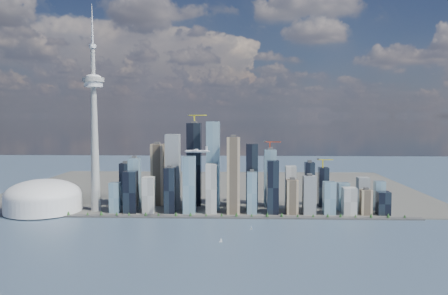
{
  "coord_description": "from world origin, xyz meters",
  "views": [
    {
      "loc": [
        89.95,
        -843.96,
        258.6
      ],
      "look_at": [
        49.39,
        260.0,
        179.35
      ],
      "focal_mm": 35.0,
      "sensor_mm": 36.0,
      "label": 1
    }
  ],
  "objects_px": {
    "needle_tower": "(94,125)",
    "dome_stadium": "(43,198)",
    "sailboat_west": "(221,241)",
    "airplane": "(197,151)",
    "sailboat_east": "(251,228)"
  },
  "relations": [
    {
      "from": "needle_tower",
      "to": "sailboat_east",
      "type": "bearing_deg",
      "value": -22.22
    },
    {
      "from": "needle_tower",
      "to": "airplane",
      "type": "relative_size",
      "value": 9.01
    },
    {
      "from": "dome_stadium",
      "to": "sailboat_west",
      "type": "xyz_separation_m",
      "value": [
        491.2,
        -263.74,
        -36.34
      ]
    },
    {
      "from": "airplane",
      "to": "sailboat_west",
      "type": "bearing_deg",
      "value": -67.97
    },
    {
      "from": "needle_tower",
      "to": "dome_stadium",
      "type": "height_order",
      "value": "needle_tower"
    },
    {
      "from": "sailboat_west",
      "to": "sailboat_east",
      "type": "bearing_deg",
      "value": 59.34
    },
    {
      "from": "needle_tower",
      "to": "airplane",
      "type": "xyz_separation_m",
      "value": [
        288.12,
        -125.78,
        -59.43
      ]
    },
    {
      "from": "needle_tower",
      "to": "sailboat_east",
      "type": "height_order",
      "value": "needle_tower"
    },
    {
      "from": "sailboat_east",
      "to": "dome_stadium",
      "type": "bearing_deg",
      "value": -175.72
    },
    {
      "from": "needle_tower",
      "to": "sailboat_east",
      "type": "distance_m",
      "value": 506.59
    },
    {
      "from": "dome_stadium",
      "to": "sailboat_east",
      "type": "bearing_deg",
      "value": -16.05
    },
    {
      "from": "dome_stadium",
      "to": "airplane",
      "type": "distance_m",
      "value": 464.17
    },
    {
      "from": "needle_tower",
      "to": "dome_stadium",
      "type": "relative_size",
      "value": 2.75
    },
    {
      "from": "dome_stadium",
      "to": "airplane",
      "type": "relative_size",
      "value": 3.27
    },
    {
      "from": "airplane",
      "to": "sailboat_west",
      "type": "relative_size",
      "value": 6.33
    }
  ]
}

